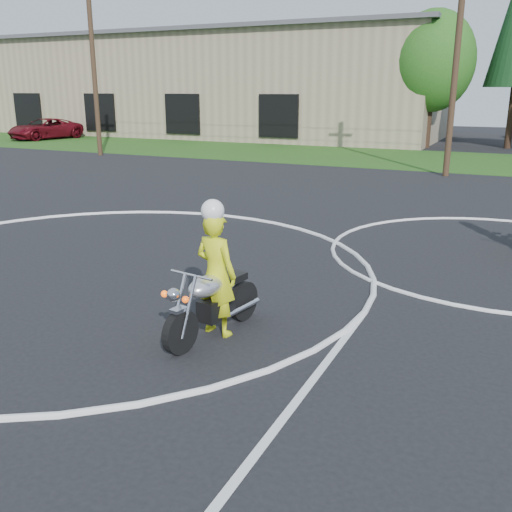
% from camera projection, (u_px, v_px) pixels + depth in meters
% --- Properties ---
extents(grass_strip, '(120.00, 10.00, 0.02)m').
position_uv_depth(grass_strip, '(371.00, 157.00, 33.38)').
color(grass_strip, '#1E4714').
rests_on(grass_strip, ground).
extents(course_markings, '(19.05, 19.05, 0.12)m').
position_uv_depth(course_markings, '(213.00, 265.00, 12.84)').
color(course_markings, silver).
rests_on(course_markings, ground).
extents(primary_motorcycle, '(0.86, 2.26, 1.19)m').
position_uv_depth(primary_motorcycle, '(212.00, 302.00, 9.00)').
color(primary_motorcycle, black).
rests_on(primary_motorcycle, ground).
extents(rider_primary_grp, '(0.80, 0.59, 2.22)m').
position_uv_depth(rider_primary_grp, '(216.00, 270.00, 8.98)').
color(rider_primary_grp, '#D3DF17').
rests_on(rider_primary_grp, ground).
extents(pickup_grp, '(3.79, 6.22, 1.61)m').
position_uv_depth(pickup_grp, '(45.00, 129.00, 45.14)').
color(pickup_grp, '#5D0A14').
rests_on(pickup_grp, ground).
extents(traffic_cones, '(16.60, 12.36, 0.30)m').
position_uv_depth(traffic_cones, '(216.00, 290.00, 10.84)').
color(traffic_cones, orange).
rests_on(traffic_cones, ground).
extents(warehouse, '(41.00, 17.00, 8.30)m').
position_uv_depth(warehouse, '(211.00, 85.00, 50.87)').
color(warehouse, tan).
rests_on(warehouse, ground).
extents(utility_poles, '(41.60, 1.12, 10.00)m').
position_uv_depth(utility_poles, '(457.00, 56.00, 24.67)').
color(utility_poles, '#473321').
rests_on(utility_poles, ground).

